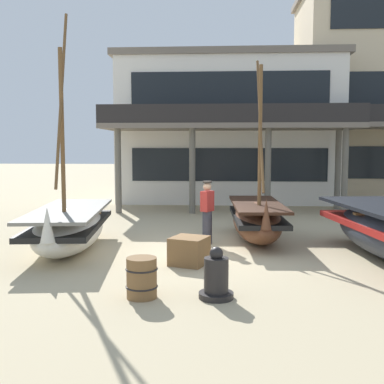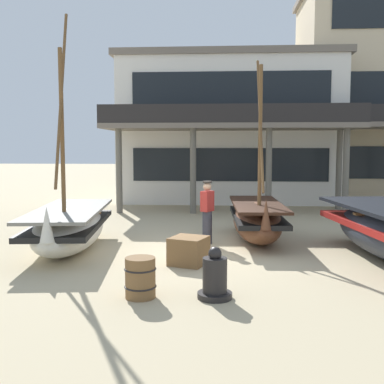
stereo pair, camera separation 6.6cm
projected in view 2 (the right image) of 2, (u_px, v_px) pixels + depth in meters
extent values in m
plane|color=tan|center=(189.00, 253.00, 11.46)|extent=(120.00, 120.00, 0.00)
ellipsoid|color=silver|center=(70.00, 229.00, 11.73)|extent=(2.03, 4.57, 1.05)
cube|color=black|center=(70.00, 224.00, 11.72)|extent=(2.02, 4.40, 0.13)
cube|color=gray|center=(69.00, 210.00, 11.69)|extent=(2.06, 4.49, 0.07)
cone|color=silver|center=(47.00, 225.00, 9.57)|extent=(0.34, 0.34, 0.74)
cylinder|color=brown|center=(62.00, 138.00, 10.96)|extent=(0.10, 0.10, 4.13)
cylinder|color=brown|center=(61.00, 97.00, 10.87)|extent=(0.25, 1.61, 4.19)
cube|color=brown|center=(72.00, 213.00, 12.03)|extent=(1.47, 0.32, 0.06)
ellipsoid|color=brown|center=(257.00, 222.00, 12.94)|extent=(1.42, 3.95, 1.05)
cube|color=black|center=(257.00, 217.00, 12.92)|extent=(1.43, 3.80, 0.13)
cube|color=#351E13|center=(257.00, 204.00, 12.89)|extent=(1.46, 3.88, 0.07)
cone|color=brown|center=(266.00, 214.00, 11.02)|extent=(0.26, 0.26, 0.74)
cylinder|color=brown|center=(260.00, 142.00, 12.24)|extent=(0.10, 0.10, 3.97)
cylinder|color=brown|center=(260.00, 123.00, 12.19)|extent=(0.14, 1.74, 3.52)
cube|color=brown|center=(256.00, 207.00, 13.19)|extent=(1.22, 0.21, 0.06)
cylinder|color=#33333D|center=(207.00, 227.00, 12.49)|extent=(0.26, 0.26, 0.88)
cube|color=#B22D28|center=(207.00, 201.00, 12.42)|extent=(0.37, 0.42, 0.54)
sphere|color=tan|center=(207.00, 186.00, 12.38)|extent=(0.22, 0.22, 0.22)
cylinder|color=#2D2823|center=(207.00, 182.00, 12.37)|extent=(0.24, 0.24, 0.05)
cylinder|color=black|center=(215.00, 295.00, 8.01)|extent=(0.60, 0.60, 0.10)
cylinder|color=black|center=(215.00, 275.00, 7.97)|extent=(0.42, 0.42, 0.60)
sphere|color=black|center=(215.00, 254.00, 7.94)|extent=(0.23, 0.23, 0.23)
cylinder|color=brown|center=(140.00, 278.00, 8.01)|extent=(0.52, 0.52, 0.70)
torus|color=black|center=(140.00, 269.00, 8.00)|extent=(0.56, 0.56, 0.03)
torus|color=black|center=(140.00, 286.00, 8.03)|extent=(0.56, 0.56, 0.03)
cube|color=brown|center=(189.00, 251.00, 10.29)|extent=(0.94, 0.94, 0.61)
cube|color=white|center=(229.00, 133.00, 23.00)|extent=(10.18, 5.27, 6.59)
cube|color=#70665B|center=(230.00, 61.00, 22.67)|extent=(10.59, 5.48, 0.30)
cube|color=black|center=(230.00, 165.00, 20.49)|extent=(8.55, 0.06, 1.45)
cube|color=black|center=(230.00, 88.00, 20.18)|extent=(8.55, 0.06, 1.45)
cube|color=#70665B|center=(231.00, 127.00, 18.89)|extent=(10.18, 2.97, 0.20)
cylinder|color=#666056|center=(119.00, 171.00, 18.32)|extent=(0.24, 0.24, 3.30)
cylinder|color=#666056|center=(193.00, 171.00, 18.12)|extent=(0.24, 0.24, 3.30)
cylinder|color=#666056|center=(269.00, 171.00, 17.93)|extent=(0.24, 0.24, 3.30)
cylinder|color=#666056|center=(346.00, 172.00, 17.74)|extent=(0.24, 0.24, 3.30)
cube|color=black|center=(231.00, 113.00, 17.43)|extent=(10.18, 0.08, 0.70)
cylinder|color=#666056|center=(339.00, 168.00, 19.37)|extent=(0.24, 0.24, 3.40)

